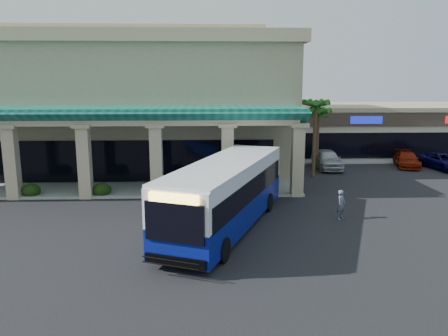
{
  "coord_description": "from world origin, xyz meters",
  "views": [
    {
      "loc": [
        0.19,
        -22.11,
        7.32
      ],
      "look_at": [
        1.22,
        3.6,
        2.2
      ],
      "focal_mm": 35.0,
      "sensor_mm": 36.0,
      "label": 1
    }
  ],
  "objects_px": {
    "transit_bus": "(226,195)",
    "car_silver": "(327,159)",
    "pedestrian": "(341,205)",
    "car_red": "(407,159)",
    "car_gray": "(443,161)"
  },
  "relations": [
    {
      "from": "transit_bus",
      "to": "car_silver",
      "type": "xyz_separation_m",
      "value": [
        9.26,
        15.03,
        -0.89
      ]
    },
    {
      "from": "pedestrian",
      "to": "car_gray",
      "type": "distance_m",
      "value": 18.35
    },
    {
      "from": "transit_bus",
      "to": "car_gray",
      "type": "relative_size",
      "value": 2.56
    },
    {
      "from": "car_red",
      "to": "car_gray",
      "type": "height_order",
      "value": "car_gray"
    },
    {
      "from": "car_silver",
      "to": "pedestrian",
      "type": "bearing_deg",
      "value": -101.63
    },
    {
      "from": "transit_bus",
      "to": "pedestrian",
      "type": "relative_size",
      "value": 7.66
    },
    {
      "from": "car_silver",
      "to": "car_red",
      "type": "distance_m",
      "value": 7.24
    },
    {
      "from": "car_silver",
      "to": "car_red",
      "type": "xyz_separation_m",
      "value": [
        7.21,
        0.63,
        -0.17
      ]
    },
    {
      "from": "pedestrian",
      "to": "car_silver",
      "type": "relative_size",
      "value": 0.33
    },
    {
      "from": "car_silver",
      "to": "car_red",
      "type": "relative_size",
      "value": 1.08
    },
    {
      "from": "car_gray",
      "to": "car_silver",
      "type": "bearing_deg",
      "value": 165.31
    },
    {
      "from": "pedestrian",
      "to": "car_red",
      "type": "xyz_separation_m",
      "value": [
        10.21,
        14.4,
        -0.15
      ]
    },
    {
      "from": "pedestrian",
      "to": "transit_bus",
      "type": "bearing_deg",
      "value": 145.81
    },
    {
      "from": "transit_bus",
      "to": "car_silver",
      "type": "relative_size",
      "value": 2.54
    },
    {
      "from": "pedestrian",
      "to": "car_gray",
      "type": "bearing_deg",
      "value": 0.24
    }
  ]
}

